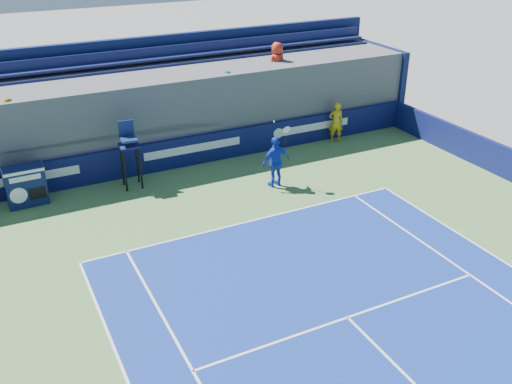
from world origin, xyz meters
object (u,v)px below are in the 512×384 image
ball_person (336,122)px  umpire_chair (129,148)px  tennis_player (276,162)px  match_clock (25,185)px

ball_person → umpire_chair: (-9.16, -0.46, 0.63)m
ball_person → tennis_player: bearing=51.2°
ball_person → umpire_chair: bearing=22.2°
ball_person → match_clock: bearing=20.3°
umpire_chair → tennis_player: size_ratio=0.96×
match_clock → umpire_chair: 3.70m
ball_person → tennis_player: size_ratio=0.69×
ball_person → tennis_player: (-4.45, -2.77, 0.07)m
match_clock → tennis_player: size_ratio=0.54×
tennis_player → ball_person: bearing=31.9°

